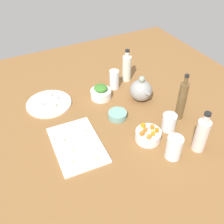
# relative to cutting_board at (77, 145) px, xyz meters

# --- Properties ---
(tabletop) EXTENTS (1.90, 1.90, 0.03)m
(tabletop) POSITION_rel_cutting_board_xyz_m (-0.09, 0.23, -0.02)
(tabletop) COLOR brown
(tabletop) RESTS_ON ground
(cutting_board) EXTENTS (0.34, 0.23, 0.01)m
(cutting_board) POSITION_rel_cutting_board_xyz_m (0.00, 0.00, 0.00)
(cutting_board) COLOR white
(cutting_board) RESTS_ON tabletop
(plate_tofu) EXTENTS (0.25, 0.25, 0.01)m
(plate_tofu) POSITION_rel_cutting_board_xyz_m (-0.37, -0.03, 0.00)
(plate_tofu) COLOR white
(plate_tofu) RESTS_ON tabletop
(bowl_greens) EXTENTS (0.12, 0.12, 0.05)m
(bowl_greens) POSITION_rel_cutting_board_xyz_m (-0.29, 0.26, 0.02)
(bowl_greens) COLOR white
(bowl_greens) RESTS_ON tabletop
(bowl_carrots) EXTENTS (0.12, 0.12, 0.05)m
(bowl_carrots) POSITION_rel_cutting_board_xyz_m (0.12, 0.32, 0.02)
(bowl_carrots) COLOR white
(bowl_carrots) RESTS_ON tabletop
(bowl_small_side) EXTENTS (0.10, 0.10, 0.04)m
(bowl_small_side) POSITION_rel_cutting_board_xyz_m (-0.09, 0.27, 0.01)
(bowl_small_side) COLOR #71A297
(bowl_small_side) RESTS_ON tabletop
(teapot) EXTENTS (0.15, 0.13, 0.16)m
(teapot) POSITION_rel_cutting_board_xyz_m (-0.18, 0.46, 0.06)
(teapot) COLOR gray
(teapot) RESTS_ON tabletop
(bottle_0) EXTENTS (0.06, 0.06, 0.21)m
(bottle_0) POSITION_rel_cutting_board_xyz_m (-0.40, 0.49, 0.08)
(bottle_0) COLOR silver
(bottle_0) RESTS_ON tabletop
(bottle_1) EXTENTS (0.06, 0.06, 0.22)m
(bottle_1) POSITION_rel_cutting_board_xyz_m (0.28, 0.50, 0.09)
(bottle_1) COLOR silver
(bottle_1) RESTS_ON tabletop
(bottle_2) EXTENTS (0.04, 0.04, 0.27)m
(bottle_2) POSITION_rel_cutting_board_xyz_m (0.05, 0.56, 0.11)
(bottle_2) COLOR brown
(bottle_2) RESTS_ON tabletop
(drinking_glass_0) EXTENTS (0.07, 0.07, 0.11)m
(drinking_glass_0) POSITION_rel_cutting_board_xyz_m (0.26, 0.36, 0.05)
(drinking_glass_0) COLOR white
(drinking_glass_0) RESTS_ON tabletop
(drinking_glass_1) EXTENTS (0.06, 0.06, 0.12)m
(drinking_glass_1) POSITION_rel_cutting_board_xyz_m (-0.35, 0.38, 0.05)
(drinking_glass_1) COLOR white
(drinking_glass_1) RESTS_ON tabletop
(drinking_glass_2) EXTENTS (0.07, 0.07, 0.09)m
(drinking_glass_2) POSITION_rel_cutting_board_xyz_m (0.10, 0.45, 0.04)
(drinking_glass_2) COLOR white
(drinking_glass_2) RESTS_ON tabletop
(carrot_cube_0) EXTENTS (0.02, 0.02, 0.02)m
(carrot_cube_0) POSITION_rel_cutting_board_xyz_m (0.08, 0.32, 0.06)
(carrot_cube_0) COLOR orange
(carrot_cube_0) RESTS_ON bowl_carrots
(carrot_cube_1) EXTENTS (0.02, 0.02, 0.02)m
(carrot_cube_1) POSITION_rel_cutting_board_xyz_m (0.11, 0.35, 0.06)
(carrot_cube_1) COLOR orange
(carrot_cube_1) RESTS_ON bowl_carrots
(carrot_cube_2) EXTENTS (0.03, 0.03, 0.02)m
(carrot_cube_2) POSITION_rel_cutting_board_xyz_m (0.15, 0.33, 0.06)
(carrot_cube_2) COLOR orange
(carrot_cube_2) RESTS_ON bowl_carrots
(carrot_cube_3) EXTENTS (0.03, 0.03, 0.02)m
(carrot_cube_3) POSITION_rel_cutting_board_xyz_m (0.11, 0.31, 0.06)
(carrot_cube_3) COLOR orange
(carrot_cube_3) RESTS_ON bowl_carrots
(carrot_cube_4) EXTENTS (0.02, 0.02, 0.02)m
(carrot_cube_4) POSITION_rel_cutting_board_xyz_m (0.12, 0.28, 0.06)
(carrot_cube_4) COLOR orange
(carrot_cube_4) RESTS_ON bowl_carrots
(carrot_cube_5) EXTENTS (0.03, 0.03, 0.02)m
(carrot_cube_5) POSITION_rel_cutting_board_xyz_m (0.14, 0.36, 0.06)
(carrot_cube_5) COLOR orange
(carrot_cube_5) RESTS_ON bowl_carrots
(carrot_cube_6) EXTENTS (0.02, 0.02, 0.02)m
(carrot_cube_6) POSITION_rel_cutting_board_xyz_m (0.16, 0.30, 0.06)
(carrot_cube_6) COLOR orange
(carrot_cube_6) RESTS_ON bowl_carrots
(chopped_greens_mound) EXTENTS (0.11, 0.11, 0.03)m
(chopped_greens_mound) POSITION_rel_cutting_board_xyz_m (-0.29, 0.26, 0.06)
(chopped_greens_mound) COLOR #397729
(chopped_greens_mound) RESTS_ON bowl_greens
(tofu_cube_0) EXTENTS (0.03, 0.03, 0.02)m
(tofu_cube_0) POSITION_rel_cutting_board_xyz_m (-0.38, 0.02, 0.02)
(tofu_cube_0) COLOR white
(tofu_cube_0) RESTS_ON plate_tofu
(tofu_cube_1) EXTENTS (0.03, 0.03, 0.02)m
(tofu_cube_1) POSITION_rel_cutting_board_xyz_m (-0.32, -0.01, 0.02)
(tofu_cube_1) COLOR #EBE9CD
(tofu_cube_1) RESTS_ON plate_tofu
(tofu_cube_2) EXTENTS (0.03, 0.03, 0.02)m
(tofu_cube_2) POSITION_rel_cutting_board_xyz_m (-0.36, -0.07, 0.02)
(tofu_cube_2) COLOR silver
(tofu_cube_2) RESTS_ON plate_tofu
(tofu_cube_3) EXTENTS (0.03, 0.03, 0.02)m
(tofu_cube_3) POSITION_rel_cutting_board_xyz_m (-0.42, -0.01, 0.02)
(tofu_cube_3) COLOR white
(tofu_cube_3) RESTS_ON plate_tofu
(dumpling_0) EXTENTS (0.06, 0.06, 0.03)m
(dumpling_0) POSITION_rel_cutting_board_xyz_m (0.12, 0.03, 0.02)
(dumpling_0) COLOR beige
(dumpling_0) RESTS_ON cutting_board
(dumpling_1) EXTENTS (0.06, 0.05, 0.02)m
(dumpling_1) POSITION_rel_cutting_board_xyz_m (0.11, -0.06, 0.02)
(dumpling_1) COLOR beige
(dumpling_1) RESTS_ON cutting_board
(dumpling_2) EXTENTS (0.06, 0.06, 0.03)m
(dumpling_2) POSITION_rel_cutting_board_xyz_m (-0.04, -0.06, 0.02)
(dumpling_2) COLOR beige
(dumpling_2) RESTS_ON cutting_board
(dumpling_3) EXTENTS (0.06, 0.05, 0.03)m
(dumpling_3) POSITION_rel_cutting_board_xyz_m (0.00, 0.01, 0.02)
(dumpling_3) COLOR beige
(dumpling_3) RESTS_ON cutting_board
(dumpling_4) EXTENTS (0.06, 0.06, 0.03)m
(dumpling_4) POSITION_rel_cutting_board_xyz_m (0.04, -0.04, 0.02)
(dumpling_4) COLOR #EFE4BE
(dumpling_4) RESTS_ON cutting_board
(dumpling_5) EXTENTS (0.06, 0.07, 0.02)m
(dumpling_5) POSITION_rel_cutting_board_xyz_m (-0.05, 0.06, 0.02)
(dumpling_5) COLOR beige
(dumpling_5) RESTS_ON cutting_board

